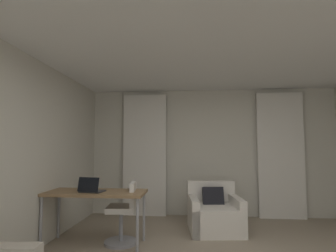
# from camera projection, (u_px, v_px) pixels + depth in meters

# --- Properties ---
(wall_window) EXTENTS (5.12, 0.06, 2.60)m
(wall_window) POSITION_uv_depth(u_px,v_px,m) (211.00, 152.00, 5.52)
(wall_window) COLOR beige
(wall_window) RESTS_ON ground
(ceiling) EXTENTS (5.12, 6.12, 0.06)m
(ceiling) POSITION_uv_depth(u_px,v_px,m) (231.00, 23.00, 2.62)
(ceiling) COLOR white
(ceiling) RESTS_ON wall_left
(curtain_left_panel) EXTENTS (0.90, 0.06, 2.50)m
(curtain_left_panel) POSITION_uv_depth(u_px,v_px,m) (145.00, 154.00, 5.51)
(curtain_left_panel) COLOR silver
(curtain_left_panel) RESTS_ON ground
(curtain_right_panel) EXTENTS (0.90, 0.06, 2.50)m
(curtain_right_panel) POSITION_uv_depth(u_px,v_px,m) (281.00, 155.00, 5.27)
(curtain_right_panel) COLOR silver
(curtain_right_panel) RESTS_ON ground
(armchair) EXTENTS (0.93, 0.94, 0.79)m
(armchair) POSITION_uv_depth(u_px,v_px,m) (214.00, 214.00, 4.45)
(armchair) COLOR silver
(armchair) RESTS_ON ground
(desk) EXTENTS (1.45, 0.59, 0.76)m
(desk) POSITION_uv_depth(u_px,v_px,m) (95.00, 196.00, 3.84)
(desk) COLOR olive
(desk) RESTS_ON ground
(desk_chair) EXTENTS (0.48, 0.48, 0.88)m
(desk_chair) POSITION_uv_depth(u_px,v_px,m) (124.00, 216.00, 3.87)
(desk_chair) COLOR gray
(desk_chair) RESTS_ON ground
(laptop) EXTENTS (0.36, 0.30, 0.22)m
(laptop) POSITION_uv_depth(u_px,v_px,m) (91.00, 189.00, 3.76)
(laptop) COLOR #2D2D33
(laptop) RESTS_ON desk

